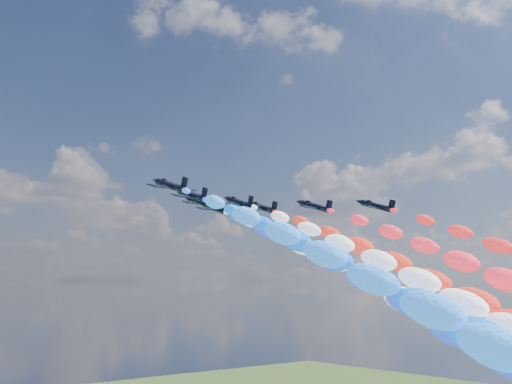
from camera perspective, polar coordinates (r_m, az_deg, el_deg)
jet_0 at (r=120.43m, az=-7.11°, el=0.53°), size 8.94×12.14×5.79m
trail_0 at (r=77.83m, az=16.87°, el=-12.53°), size 6.52×112.01×51.48m
jet_1 at (r=133.33m, az=-5.37°, el=-0.26°), size 8.95×12.15×5.79m
trail_1 at (r=91.29m, az=15.90°, el=-11.76°), size 6.52×112.01×51.48m
jet_2 at (r=144.94m, az=-4.63°, el=-0.84°), size 9.58×12.60×5.79m
trail_2 at (r=102.86m, az=14.50°, el=-11.28°), size 6.52×112.01×51.48m
jet_3 at (r=145.32m, az=-1.41°, el=-0.88°), size 9.54×12.57×5.79m
trail_3 at (r=105.93m, az=18.73°, el=-11.01°), size 6.52×112.01×51.48m
jet_4 at (r=156.08m, az=-3.53°, el=-1.32°), size 9.29×12.39×5.79m
trail_4 at (r=114.38m, az=14.09°, el=-10.88°), size 6.52×112.01×51.48m
jet_5 at (r=155.24m, az=0.48°, el=-1.30°), size 9.28×12.38×5.79m
trail_5 at (r=116.96m, az=19.44°, el=-10.60°), size 6.52×112.01×51.48m
jet_6 at (r=153.41m, az=4.93°, el=-1.20°), size 9.41×12.48×5.79m
jet_7 at (r=154.51m, az=9.99°, el=-1.16°), size 9.46×12.51×5.79m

